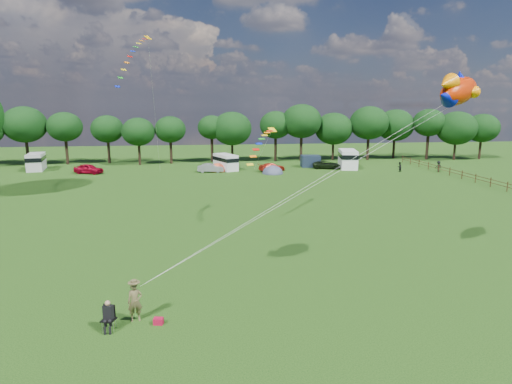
{
  "coord_description": "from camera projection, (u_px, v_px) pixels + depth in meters",
  "views": [
    {
      "loc": [
        -3.73,
        -21.46,
        10.03
      ],
      "look_at": [
        0.0,
        8.0,
        4.0
      ],
      "focal_mm": 30.0,
      "sensor_mm": 36.0,
      "label": 1
    }
  ],
  "objects": [
    {
      "name": "fence",
      "position": [
        456.0,
        172.0,
        60.67
      ],
      "size": [
        0.12,
        33.12,
        1.2
      ],
      "color": "#472D19",
      "rests_on": "ground"
    },
    {
      "name": "kite_flyer",
      "position": [
        135.0,
        302.0,
        20.11
      ],
      "size": [
        0.77,
        0.58,
        1.91
      ],
      "primitive_type": "imported",
      "rotation": [
        0.0,
        0.0,
        0.19
      ],
      "color": "brown",
      "rests_on": "ground"
    },
    {
      "name": "campervan_a",
      "position": [
        36.0,
        161.0,
        67.21
      ],
      "size": [
        3.29,
        5.71,
        2.63
      ],
      "rotation": [
        0.0,
        0.0,
        1.77
      ],
      "color": "#BABABD",
      "rests_on": "ground"
    },
    {
      "name": "tent_orange",
      "position": [
        218.0,
        171.0,
        66.58
      ],
      "size": [
        3.05,
        3.34,
        2.38
      ],
      "color": "#EE5730",
      "rests_on": "ground"
    },
    {
      "name": "car_c",
      "position": [
        272.0,
        167.0,
        66.34
      ],
      "size": [
        4.43,
        2.95,
        1.23
      ],
      "primitive_type": "imported",
      "rotation": [
        0.0,
        0.0,
        1.9
      ],
      "color": "#AE2313",
      "rests_on": "ground"
    },
    {
      "name": "car_d",
      "position": [
        327.0,
        165.0,
        68.92
      ],
      "size": [
        5.06,
        3.26,
        1.27
      ],
      "primitive_type": "imported",
      "rotation": [
        0.0,
        0.0,
        1.31
      ],
      "color": "black",
      "rests_on": "ground"
    },
    {
      "name": "campervan_d",
      "position": [
        348.0,
        158.0,
        69.34
      ],
      "size": [
        3.77,
        6.44,
        2.96
      ],
      "rotation": [
        0.0,
        0.0,
        1.36
      ],
      "color": "white",
      "rests_on": "ground"
    },
    {
      "name": "fish_kite",
      "position": [
        456.0,
        91.0,
        23.55
      ],
      "size": [
        4.08,
        3.4,
        2.27
      ],
      "rotation": [
        0.0,
        -0.21,
        0.62
      ],
      "color": "#C22500",
      "rests_on": "ground"
    },
    {
      "name": "car_b",
      "position": [
        211.0,
        168.0,
        65.13
      ],
      "size": [
        3.82,
        1.67,
        1.31
      ],
      "primitive_type": "imported",
      "rotation": [
        0.0,
        0.0,
        1.49
      ],
      "color": "gray",
      "rests_on": "ground"
    },
    {
      "name": "tree_line",
      "position": [
        252.0,
        126.0,
        76.18
      ],
      "size": [
        102.98,
        10.98,
        10.27
      ],
      "color": "black",
      "rests_on": "ground"
    },
    {
      "name": "awning_navy",
      "position": [
        310.0,
        161.0,
        70.87
      ],
      "size": [
        3.23,
        2.7,
        1.91
      ],
      "primitive_type": "cube",
      "rotation": [
        0.0,
        0.0,
        -0.08
      ],
      "color": "#192537",
      "rests_on": "ground"
    },
    {
      "name": "campervan_c",
      "position": [
        226.0,
        162.0,
        67.49
      ],
      "size": [
        3.94,
        5.46,
        2.46
      ],
      "rotation": [
        0.0,
        0.0,
        1.97
      ],
      "color": "white",
      "rests_on": "ground"
    },
    {
      "name": "walker_a",
      "position": [
        399.0,
        167.0,
        65.63
      ],
      "size": [
        0.86,
        0.74,
        1.51
      ],
      "primitive_type": "imported",
      "rotation": [
        0.0,
        0.0,
        3.61
      ],
      "color": "black",
      "rests_on": "ground"
    },
    {
      "name": "streamer_kite_c",
      "position": [
        264.0,
        140.0,
        36.85
      ],
      "size": [
        3.26,
        4.94,
        2.83
      ],
      "rotation": [
        0.0,
        0.0,
        0.44
      ],
      "color": "yellow",
      "rests_on": "ground"
    },
    {
      "name": "tent_greyblue",
      "position": [
        273.0,
        173.0,
        64.08
      ],
      "size": [
        3.22,
        3.53,
        2.4
      ],
      "color": "#424961",
      "rests_on": "ground"
    },
    {
      "name": "walker_b",
      "position": [
        438.0,
        166.0,
        65.61
      ],
      "size": [
        1.14,
        0.66,
        1.66
      ],
      "primitive_type": "imported",
      "rotation": [
        0.0,
        0.0,
        3.3
      ],
      "color": "black",
      "rests_on": "ground"
    },
    {
      "name": "car_a",
      "position": [
        89.0,
        169.0,
        63.81
      ],
      "size": [
        4.74,
        3.16,
        1.47
      ],
      "primitive_type": "imported",
      "rotation": [
        0.0,
        0.0,
        1.22
      ],
      "color": "maroon",
      "rests_on": "ground"
    },
    {
      "name": "ground_plane",
      "position": [
        274.0,
        293.0,
        23.32
      ],
      "size": [
        180.0,
        180.0,
        0.0
      ],
      "primitive_type": "plane",
      "color": "black",
      "rests_on": "ground"
    },
    {
      "name": "kite_bag",
      "position": [
        158.0,
        321.0,
        19.92
      ],
      "size": [
        0.48,
        0.36,
        0.31
      ],
      "primitive_type": "cube",
      "rotation": [
        0.0,
        0.0,
        -0.17
      ],
      "color": "#AA0C2E",
      "rests_on": "ground"
    },
    {
      "name": "camp_chair",
      "position": [
        108.0,
        312.0,
        19.32
      ],
      "size": [
        0.73,
        0.75,
        1.44
      ],
      "rotation": [
        0.0,
        0.0,
        -0.34
      ],
      "color": "#99999E",
      "rests_on": "ground"
    },
    {
      "name": "streamer_kite_a",
      "position": [
        135.0,
        52.0,
        45.43
      ],
      "size": [
        3.42,
        5.7,
        5.8
      ],
      "rotation": [
        0.0,
        0.0,
        0.88
      ],
      "color": "#FFB300",
      "rests_on": "ground"
    }
  ]
}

